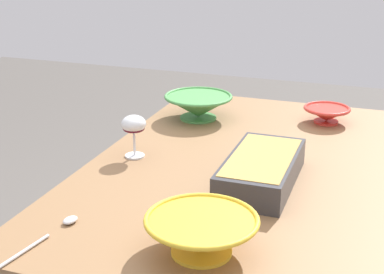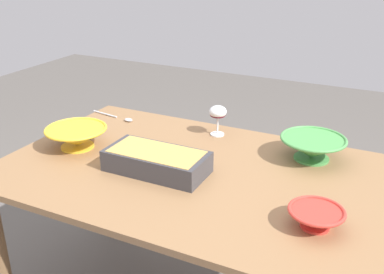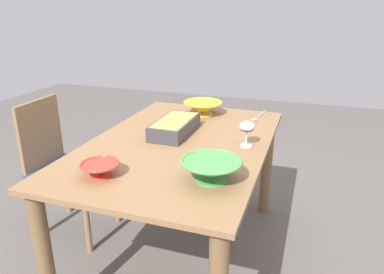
{
  "view_description": "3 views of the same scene",
  "coord_description": "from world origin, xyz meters",
  "px_view_note": "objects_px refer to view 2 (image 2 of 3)",
  "views": [
    {
      "loc": [
        -1.61,
        -0.39,
        1.44
      ],
      "look_at": [
        -0.0,
        0.18,
        0.82
      ],
      "focal_mm": 53.63,
      "sensor_mm": 36.0,
      "label": 1
    },
    {
      "loc": [
        0.68,
        -1.39,
        1.54
      ],
      "look_at": [
        -0.09,
        0.17,
        0.8
      ],
      "focal_mm": 42.14,
      "sensor_mm": 36.0,
      "label": 2
    },
    {
      "loc": [
        1.74,
        0.67,
        1.46
      ],
      "look_at": [
        -0.03,
        0.06,
        0.77
      ],
      "focal_mm": 34.07,
      "sensor_mm": 36.0,
      "label": 3
    }
  ],
  "objects_px": {
    "casserole_dish": "(157,160)",
    "small_bowl": "(313,147)",
    "dining_table": "(193,199)",
    "mixing_bowl": "(316,217)",
    "serving_bowl": "(77,136)",
    "wine_glass": "(218,114)",
    "serving_spoon": "(120,118)"
  },
  "relations": [
    {
      "from": "casserole_dish",
      "to": "small_bowl",
      "type": "relative_size",
      "value": 1.48
    },
    {
      "from": "dining_table",
      "to": "mixing_bowl",
      "type": "distance_m",
      "value": 0.56
    },
    {
      "from": "casserole_dish",
      "to": "serving_bowl",
      "type": "xyz_separation_m",
      "value": [
        -0.42,
        0.04,
        0.0
      ]
    },
    {
      "from": "dining_table",
      "to": "wine_glass",
      "type": "height_order",
      "value": "wine_glass"
    },
    {
      "from": "casserole_dish",
      "to": "mixing_bowl",
      "type": "xyz_separation_m",
      "value": [
        0.62,
        -0.11,
        -0.01
      ]
    },
    {
      "from": "serving_bowl",
      "to": "serving_spoon",
      "type": "height_order",
      "value": "serving_bowl"
    },
    {
      "from": "small_bowl",
      "to": "serving_bowl",
      "type": "distance_m",
      "value": 0.98
    },
    {
      "from": "wine_glass",
      "to": "mixing_bowl",
      "type": "bearing_deg",
      "value": -44.07
    },
    {
      "from": "wine_glass",
      "to": "serving_bowl",
      "type": "distance_m",
      "value": 0.62
    },
    {
      "from": "dining_table",
      "to": "serving_bowl",
      "type": "xyz_separation_m",
      "value": [
        -0.53,
        -0.03,
        0.18
      ]
    },
    {
      "from": "casserole_dish",
      "to": "small_bowl",
      "type": "xyz_separation_m",
      "value": [
        0.51,
        0.37,
        0.01
      ]
    },
    {
      "from": "mixing_bowl",
      "to": "serving_bowl",
      "type": "height_order",
      "value": "serving_bowl"
    },
    {
      "from": "dining_table",
      "to": "serving_spoon",
      "type": "xyz_separation_m",
      "value": [
        -0.57,
        0.33,
        0.14
      ]
    },
    {
      "from": "wine_glass",
      "to": "serving_spoon",
      "type": "height_order",
      "value": "wine_glass"
    },
    {
      "from": "serving_spoon",
      "to": "small_bowl",
      "type": "bearing_deg",
      "value": -2.32
    },
    {
      "from": "small_bowl",
      "to": "serving_bowl",
      "type": "height_order",
      "value": "small_bowl"
    },
    {
      "from": "dining_table",
      "to": "casserole_dish",
      "type": "distance_m",
      "value": 0.22
    },
    {
      "from": "wine_glass",
      "to": "small_bowl",
      "type": "distance_m",
      "value": 0.45
    },
    {
      "from": "serving_spoon",
      "to": "serving_bowl",
      "type": "bearing_deg",
      "value": -84.69
    },
    {
      "from": "casserole_dish",
      "to": "serving_bowl",
      "type": "bearing_deg",
      "value": 174.4
    },
    {
      "from": "wine_glass",
      "to": "serving_spoon",
      "type": "bearing_deg",
      "value": -177.03
    },
    {
      "from": "dining_table",
      "to": "wine_glass",
      "type": "bearing_deg",
      "value": 98.02
    },
    {
      "from": "dining_table",
      "to": "small_bowl",
      "type": "relative_size",
      "value": 5.65
    },
    {
      "from": "dining_table",
      "to": "serving_spoon",
      "type": "bearing_deg",
      "value": 149.66
    },
    {
      "from": "small_bowl",
      "to": "serving_spoon",
      "type": "height_order",
      "value": "small_bowl"
    },
    {
      "from": "casserole_dish",
      "to": "serving_spoon",
      "type": "distance_m",
      "value": 0.61
    },
    {
      "from": "dining_table",
      "to": "serving_bowl",
      "type": "relative_size",
      "value": 5.68
    },
    {
      "from": "wine_glass",
      "to": "dining_table",
      "type": "bearing_deg",
      "value": -81.98
    },
    {
      "from": "wine_glass",
      "to": "small_bowl",
      "type": "xyz_separation_m",
      "value": [
        0.44,
        -0.07,
        -0.05
      ]
    },
    {
      "from": "casserole_dish",
      "to": "wine_glass",
      "type": "bearing_deg",
      "value": 81.38
    },
    {
      "from": "wine_glass",
      "to": "mixing_bowl",
      "type": "distance_m",
      "value": 0.78
    },
    {
      "from": "small_bowl",
      "to": "dining_table",
      "type": "bearing_deg",
      "value": -143.15
    }
  ]
}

